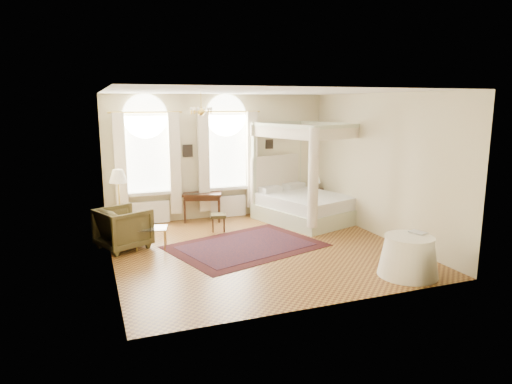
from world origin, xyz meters
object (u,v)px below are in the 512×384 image
at_px(floor_lamp, 118,180).
at_px(nightstand, 313,200).
at_px(armchair, 124,228).
at_px(coffee_table, 151,230).
at_px(canopy_bed, 306,199).
at_px(writing_desk, 202,197).
at_px(stool, 218,217).
at_px(side_table, 408,256).

bearing_deg(floor_lamp, nightstand, 8.83).
height_order(armchair, coffee_table, armchair).
relative_size(nightstand, armchair, 0.67).
bearing_deg(canopy_bed, writing_desk, 159.21).
xyz_separation_m(nightstand, stool, (-3.13, -1.07, 0.02)).
bearing_deg(floor_lamp, writing_desk, 21.40).
xyz_separation_m(nightstand, writing_desk, (-3.26, -0.00, 0.31)).
relative_size(stool, coffee_table, 0.58).
xyz_separation_m(canopy_bed, side_table, (-0.01, -4.13, -0.22)).
bearing_deg(stool, writing_desk, 97.15).
height_order(armchair, side_table, armchair).
bearing_deg(floor_lamp, armchair, -90.00).
relative_size(armchair, floor_lamp, 0.61).
bearing_deg(nightstand, floor_lamp, -171.17).
height_order(nightstand, coffee_table, nightstand).
bearing_deg(coffee_table, floor_lamp, 117.96).
bearing_deg(side_table, writing_desk, 116.53).
xyz_separation_m(nightstand, coffee_table, (-4.85, -1.87, 0.08)).
distance_m(writing_desk, floor_lamp, 2.41).
xyz_separation_m(armchair, coffee_table, (0.55, -0.21, -0.03)).
distance_m(coffee_table, floor_lamp, 1.51).
height_order(writing_desk, side_table, writing_desk).
bearing_deg(writing_desk, armchair, -142.17).
bearing_deg(armchair, stool, -99.70).
distance_m(writing_desk, stool, 1.11).
distance_m(nightstand, floor_lamp, 5.56).
bearing_deg(nightstand, side_table, -98.01).
bearing_deg(armchair, side_table, -150.65).
bearing_deg(canopy_bed, coffee_table, -167.65).
height_order(nightstand, floor_lamp, floor_lamp).
bearing_deg(writing_desk, nightstand, 0.00).
relative_size(writing_desk, side_table, 1.03).
distance_m(stool, armchair, 2.35).
distance_m(canopy_bed, nightstand, 1.23).
bearing_deg(writing_desk, canopy_bed, -20.79).
height_order(coffee_table, floor_lamp, floor_lamp).
distance_m(stool, coffee_table, 1.91).
distance_m(canopy_bed, side_table, 4.13).
relative_size(nightstand, floor_lamp, 0.41).
distance_m(canopy_bed, stool, 2.43).
height_order(canopy_bed, writing_desk, canopy_bed).
xyz_separation_m(armchair, side_table, (4.68, -3.43, -0.09)).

